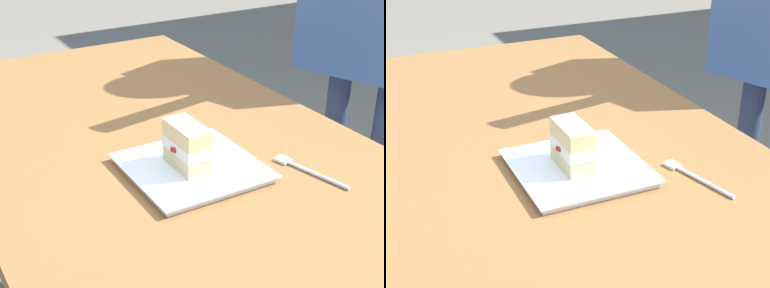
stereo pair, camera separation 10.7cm
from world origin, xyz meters
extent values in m
cylinder|color=brown|center=(0.67, -0.34, 0.36)|extent=(0.07, 0.07, 0.73)
cube|color=brown|center=(0.00, 0.00, 0.75)|extent=(1.46, 0.80, 0.04)
cube|color=white|center=(-0.17, 0.01, 0.77)|extent=(0.24, 0.24, 0.01)
cube|color=white|center=(-0.17, 0.01, 0.78)|extent=(0.25, 0.25, 0.00)
cube|color=#EAD18C|center=(-0.18, 0.02, 0.80)|extent=(0.10, 0.05, 0.03)
cube|color=white|center=(-0.18, 0.02, 0.83)|extent=(0.11, 0.05, 0.02)
sphere|color=#B21923|center=(-0.19, -0.01, 0.83)|extent=(0.01, 0.01, 0.01)
sphere|color=#B21923|center=(-0.17, 0.05, 0.82)|extent=(0.01, 0.01, 0.01)
sphere|color=#B21923|center=(-0.18, 0.04, 0.82)|extent=(0.02, 0.02, 0.02)
sphere|color=#B21923|center=(-0.19, 0.00, 0.83)|extent=(0.02, 0.02, 0.02)
cube|color=#EAD18C|center=(-0.18, 0.02, 0.85)|extent=(0.10, 0.05, 0.03)
cube|color=white|center=(-0.18, 0.02, 0.87)|extent=(0.10, 0.05, 0.00)
cylinder|color=silver|center=(-0.31, -0.19, 0.77)|extent=(0.14, 0.04, 0.01)
cube|color=silver|center=(-0.23, -0.17, 0.77)|extent=(0.03, 0.03, 0.01)
cylinder|color=navy|center=(0.17, -0.72, 0.38)|extent=(0.07, 0.07, 0.75)
camera|label=1|loc=(-1.01, 0.49, 1.30)|focal=52.74mm
camera|label=2|loc=(-1.05, 0.40, 1.30)|focal=52.74mm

